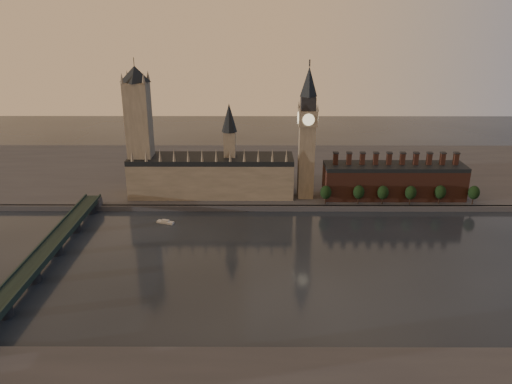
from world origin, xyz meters
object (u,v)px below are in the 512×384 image
big_ben (307,132)px  river_boat (165,222)px  westminster_bridge (42,258)px  victoria_tower (139,128)px

big_ben → river_boat: (-104.70, -44.26, -55.86)m
big_ben → westminster_bridge: size_ratio=0.54×
victoria_tower → river_boat: 80.28m
big_ben → river_boat: 126.65m
westminster_bridge → river_boat: size_ratio=15.28×
big_ben → westminster_bridge: 205.83m
big_ben → westminster_bridge: bearing=-145.7°
victoria_tower → big_ben: (130.00, -5.00, -2.26)m
victoria_tower → westminster_bridge: bearing=-106.6°
big_ben → river_boat: size_ratio=8.18×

